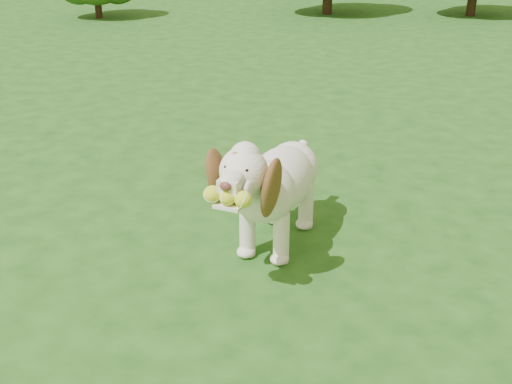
# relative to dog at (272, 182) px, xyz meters

# --- Properties ---
(ground) EXTENTS (80.00, 80.00, 0.00)m
(ground) POSITION_rel_dog_xyz_m (0.40, 0.08, -0.43)
(ground) COLOR #1B4614
(ground) RESTS_ON ground
(dog) EXTENTS (0.60, 1.24, 0.81)m
(dog) POSITION_rel_dog_xyz_m (0.00, 0.00, 0.00)
(dog) COLOR white
(dog) RESTS_ON ground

